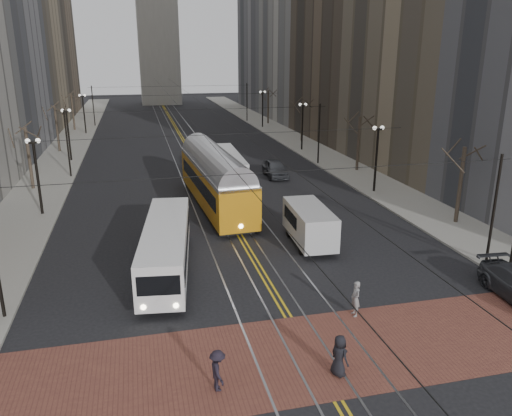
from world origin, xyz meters
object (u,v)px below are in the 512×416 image
cargo_van (309,226)px  pedestrian_b (356,299)px  transit_bus (166,249)px  rear_bus (227,168)px  sedan_grey (275,168)px  streetcar (215,184)px  pedestrian_d (218,370)px  pedestrian_a (339,356)px

cargo_van → pedestrian_b: (-0.90, -9.11, -0.37)m
transit_bus → rear_bus: rear_bus is taller
transit_bus → pedestrian_b: (8.25, -6.99, -0.51)m
sedan_grey → pedestrian_b: pedestrian_b is taller
transit_bus → sedan_grey: transit_bus is taller
rear_bus → sedan_grey: rear_bus is taller
streetcar → sedan_grey: streetcar is taller
rear_bus → cargo_van: 17.32m
sedan_grey → pedestrian_d: size_ratio=3.06×
transit_bus → sedan_grey: 23.51m
streetcar → pedestrian_d: size_ratio=9.61×
cargo_van → pedestrian_a: cargo_van is taller
cargo_van → transit_bus: bearing=-164.0°
pedestrian_a → pedestrian_b: pedestrian_b is taller
rear_bus → pedestrian_b: rear_bus is taller
streetcar → pedestrian_d: 22.99m
cargo_van → pedestrian_d: size_ratio=3.48×
transit_bus → pedestrian_d: size_ratio=6.83×
pedestrian_a → pedestrian_b: size_ratio=0.98×
rear_bus → pedestrian_a: size_ratio=6.30×
streetcar → pedestrian_a: bearing=-90.5°
streetcar → rear_bus: bearing=69.6°
streetcar → cargo_van: 10.73m
transit_bus → pedestrian_a: size_ratio=6.55×
sedan_grey → transit_bus: bearing=-117.6°
rear_bus → pedestrian_d: (-5.85, -30.15, -0.57)m
sedan_grey → pedestrian_b: (-3.71, -27.22, 0.03)m
cargo_van → pedestrian_d: (-8.05, -12.96, -0.42)m
rear_bus → cargo_van: (2.20, -17.18, -0.14)m
transit_bus → cargo_van: bearing=20.3°
rear_bus → streetcar: bearing=-105.1°
transit_bus → rear_bus: size_ratio=1.04×
sedan_grey → pedestrian_a: 31.90m
streetcar → cargo_van: bearing=-68.4°
transit_bus → cargo_van: size_ratio=1.96×
sedan_grey → pedestrian_d: sedan_grey is taller
transit_bus → streetcar: size_ratio=0.71×
transit_bus → rear_bus: 20.52m
cargo_van → pedestrian_b: 9.16m
rear_bus → sedan_grey: 5.12m
sedan_grey → pedestrian_d: bearing=-106.3°
sedan_grey → pedestrian_a: size_ratio=2.94×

